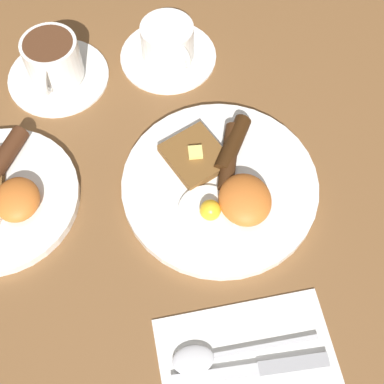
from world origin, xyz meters
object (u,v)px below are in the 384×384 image
at_px(teacup_near, 168,46).
at_px(teacup_far, 54,64).
at_px(breakfast_plate_near, 222,184).
at_px(spoon, 208,357).
at_px(knife, 260,369).

distance_m(teacup_near, teacup_far, 0.18).
bearing_deg(teacup_near, teacup_far, 93.69).
height_order(breakfast_plate_near, teacup_far, teacup_far).
height_order(breakfast_plate_near, spoon, breakfast_plate_near).
xyz_separation_m(breakfast_plate_near, spoon, (-0.23, 0.06, -0.00)).
bearing_deg(teacup_far, spoon, -162.18).
bearing_deg(breakfast_plate_near, teacup_far, 41.43).
bearing_deg(spoon, knife, 157.37).
bearing_deg(knife, teacup_near, -84.28).
relative_size(breakfast_plate_near, teacup_far, 1.72).
xyz_separation_m(teacup_near, teacup_far, (-0.01, 0.18, 0.01)).
distance_m(teacup_near, spoon, 0.49).
bearing_deg(breakfast_plate_near, spoon, 164.37).
bearing_deg(spoon, teacup_far, -72.19).
xyz_separation_m(teacup_near, spoon, (-0.49, 0.03, -0.02)).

